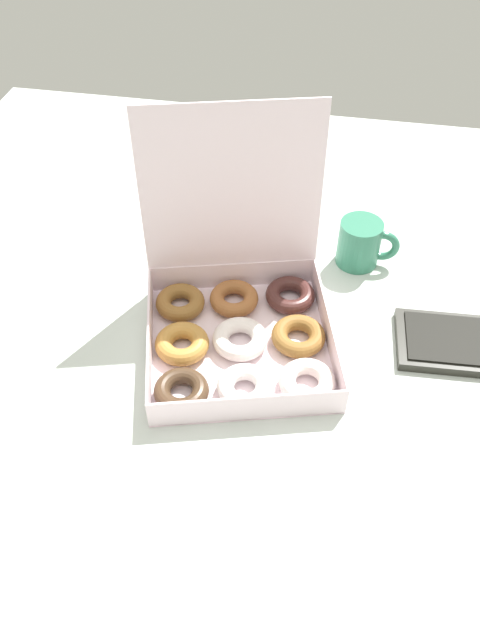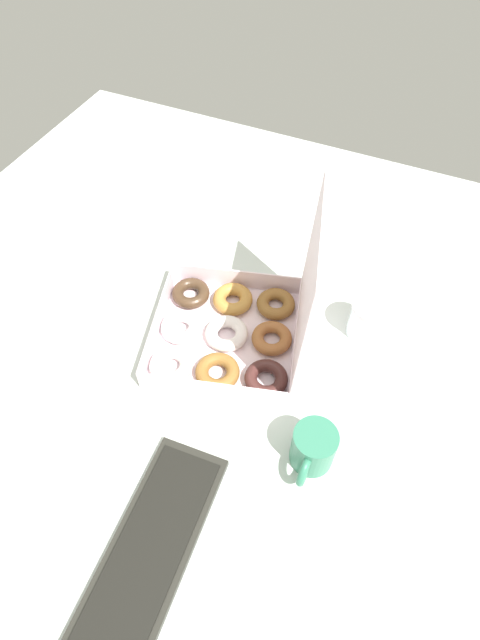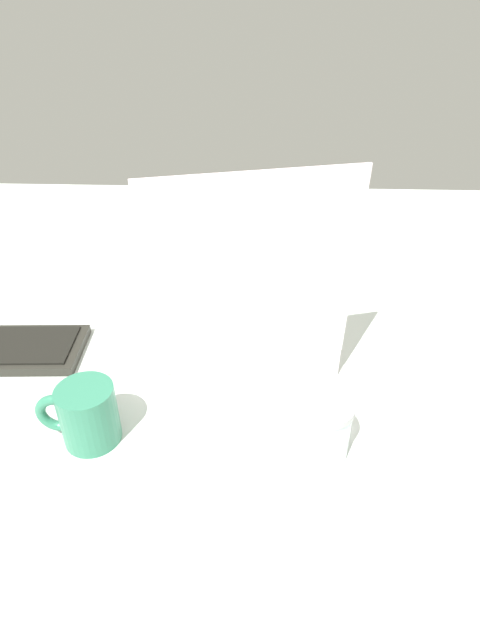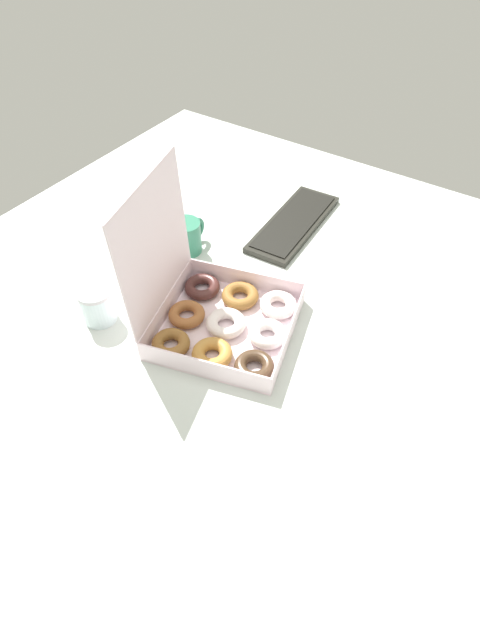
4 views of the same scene
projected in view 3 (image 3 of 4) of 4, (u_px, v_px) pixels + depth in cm
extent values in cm
cube|color=silver|center=(204.00, 336.00, 101.82)|extent=(180.00, 180.00, 2.00)
cube|color=white|center=(231.00, 336.00, 99.73)|extent=(39.85, 39.85, 0.40)
cube|color=white|center=(308.00, 314.00, 100.98)|extent=(8.93, 31.41, 5.76)
cube|color=white|center=(148.00, 334.00, 95.08)|extent=(8.93, 31.41, 5.76)
cube|color=white|center=(216.00, 284.00, 111.07)|extent=(30.64, 8.72, 5.76)
cube|color=white|center=(250.00, 374.00, 85.00)|extent=(30.64, 8.72, 5.76)
cube|color=white|center=(253.00, 279.00, 73.71)|extent=(31.80, 10.34, 32.44)
torus|color=#45301F|center=(268.00, 296.00, 109.37)|extent=(12.90, 12.90, 2.84)
torus|color=white|center=(221.00, 302.00, 107.48)|extent=(13.35, 13.35, 2.93)
torus|color=silver|center=(171.00, 308.00, 105.36)|extent=(9.80, 9.80, 2.92)
torus|color=#B98138|center=(281.00, 322.00, 100.71)|extent=(12.69, 12.69, 3.18)
torus|color=white|center=(230.00, 330.00, 98.59)|extent=(14.13, 14.13, 2.92)
torus|color=olive|center=(177.00, 336.00, 96.81)|extent=(13.20, 13.20, 2.96)
torus|color=brown|center=(298.00, 353.00, 92.12)|extent=(13.16, 13.16, 2.95)
torus|color=#9C5D30|center=(244.00, 362.00, 90.07)|extent=(12.83, 12.83, 2.80)
torus|color=#462421|center=(184.00, 370.00, 88.05)|extent=(12.19, 12.19, 2.83)
cylinder|color=#31785B|center=(89.00, 414.00, 74.71)|extent=(8.65, 8.65, 9.75)
torus|color=#31785B|center=(58.00, 413.00, 74.92)|extent=(7.03, 1.63, 7.02)
cylinder|color=black|center=(85.00, 399.00, 72.99)|extent=(7.61, 7.61, 0.59)
cylinder|color=silver|center=(321.00, 430.00, 72.62)|extent=(8.36, 8.36, 8.83)
cylinder|color=#B2B2B7|center=(324.00, 406.00, 69.90)|extent=(8.78, 8.78, 1.00)
cube|color=white|center=(260.00, 268.00, 124.66)|extent=(12.11, 11.10, 0.15)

